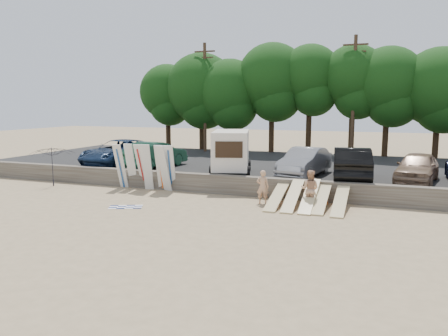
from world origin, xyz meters
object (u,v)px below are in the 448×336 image
(car_4, at_px, (417,167))
(car_2, at_px, (305,162))
(car_0, at_px, (120,153))
(cooler, at_px, (313,201))
(car_1, at_px, (154,155))
(beach_umbrella, at_px, (53,166))
(car_3, at_px, (352,164))
(box_trailer, at_px, (231,150))
(beachgoer_a, at_px, (263,187))
(beachgoer_b, at_px, (310,189))

(car_4, bearing_deg, car_2, -168.64)
(car_0, distance_m, cooler, 13.99)
(car_2, bearing_deg, car_1, -169.71)
(car_4, distance_m, beach_umbrella, 19.94)
(car_1, bearing_deg, car_3, -172.31)
(beach_umbrella, bearing_deg, car_2, 17.82)
(box_trailer, distance_m, car_3, 6.68)
(box_trailer, distance_m, car_1, 5.46)
(car_2, relative_size, cooler, 12.58)
(box_trailer, relative_size, car_0, 0.71)
(beachgoer_a, bearing_deg, car_1, -38.25)
(beach_umbrella, bearing_deg, car_4, 13.00)
(car_0, height_order, beachgoer_b, car_0)
(car_2, xyz_separation_m, beachgoer_a, (-1.15, -4.54, -0.69))
(car_2, height_order, car_4, car_2)
(beachgoer_b, bearing_deg, car_0, -15.03)
(car_3, xyz_separation_m, beachgoer_a, (-3.70, -4.15, -0.76))
(beachgoer_b, bearing_deg, box_trailer, -32.28)
(box_trailer, bearing_deg, car_4, -11.46)
(car_3, distance_m, cooler, 4.10)
(car_0, height_order, cooler, car_0)
(box_trailer, distance_m, beachgoer_b, 6.59)
(beachgoer_b, relative_size, cooler, 4.58)
(car_2, relative_size, beach_umbrella, 1.87)
(car_0, distance_m, car_1, 2.69)
(car_3, xyz_separation_m, beach_umbrella, (-16.21, -4.00, -0.42))
(cooler, bearing_deg, car_3, 77.97)
(car_1, height_order, beach_umbrella, car_1)
(cooler, bearing_deg, car_2, 115.43)
(car_1, height_order, beachgoer_a, car_1)
(cooler, bearing_deg, beachgoer_a, -156.75)
(box_trailer, relative_size, cooler, 11.23)
(box_trailer, relative_size, beach_umbrella, 1.67)
(box_trailer, xyz_separation_m, car_3, (6.65, 0.36, -0.52))
(car_4, distance_m, cooler, 6.30)
(beach_umbrella, bearing_deg, box_trailer, 20.88)
(car_1, xyz_separation_m, car_2, (9.49, 0.09, -0.03))
(car_3, distance_m, beachgoer_b, 4.55)
(car_0, height_order, car_2, car_0)
(box_trailer, height_order, car_3, box_trailer)
(car_1, xyz_separation_m, beachgoer_a, (8.34, -4.45, -0.72))
(car_3, bearing_deg, car_2, -15.43)
(car_4, bearing_deg, beach_umbrella, -156.58)
(box_trailer, distance_m, cooler, 6.45)
(car_1, distance_m, car_3, 12.04)
(box_trailer, xyz_separation_m, car_4, (9.87, 0.84, -0.62))
(car_2, distance_m, car_4, 5.77)
(car_1, bearing_deg, beach_umbrella, 55.04)
(car_3, bearing_deg, car_4, -178.27)
(beachgoer_b, bearing_deg, cooler, -90.19)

